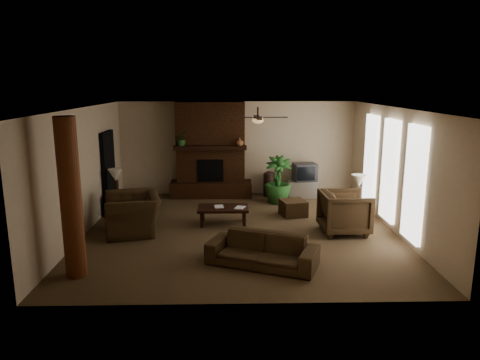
{
  "coord_description": "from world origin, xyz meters",
  "views": [
    {
      "loc": [
        -0.25,
        -9.76,
        3.33
      ],
      "look_at": [
        0.0,
        0.4,
        1.1
      ],
      "focal_mm": 33.2,
      "sensor_mm": 36.0,
      "label": 1
    }
  ],
  "objects_px": {
    "coffee_table": "(223,209)",
    "lamp_right": "(359,183)",
    "floor_plant": "(278,190)",
    "lamp_left": "(115,177)",
    "armchair_left": "(133,207)",
    "tv_stand": "(302,189)",
    "log_column": "(71,199)",
    "floor_vase": "(269,182)",
    "ottoman": "(293,208)",
    "side_table_right": "(357,213)",
    "armchair_right": "(345,210)",
    "side_table_left": "(117,204)",
    "sofa": "(262,245)"
  },
  "relations": [
    {
      "from": "log_column",
      "to": "ottoman",
      "type": "relative_size",
      "value": 4.67
    },
    {
      "from": "sofa",
      "to": "lamp_right",
      "type": "xyz_separation_m",
      "value": [
        2.47,
        2.46,
        0.61
      ]
    },
    {
      "from": "ottoman",
      "to": "floor_plant",
      "type": "bearing_deg",
      "value": 102.2
    },
    {
      "from": "coffee_table",
      "to": "ottoman",
      "type": "relative_size",
      "value": 2.0
    },
    {
      "from": "coffee_table",
      "to": "ottoman",
      "type": "xyz_separation_m",
      "value": [
        1.79,
        0.68,
        -0.17
      ]
    },
    {
      "from": "lamp_left",
      "to": "lamp_right",
      "type": "relative_size",
      "value": 1.0
    },
    {
      "from": "coffee_table",
      "to": "floor_plant",
      "type": "xyz_separation_m",
      "value": [
        1.52,
        1.92,
        0.0
      ]
    },
    {
      "from": "coffee_table",
      "to": "floor_plant",
      "type": "distance_m",
      "value": 2.44
    },
    {
      "from": "armchair_left",
      "to": "ottoman",
      "type": "relative_size",
      "value": 2.23
    },
    {
      "from": "coffee_table",
      "to": "side_table_right",
      "type": "xyz_separation_m",
      "value": [
        3.22,
        -0.03,
        -0.1
      ]
    },
    {
      "from": "log_column",
      "to": "floor_vase",
      "type": "relative_size",
      "value": 3.64
    },
    {
      "from": "coffee_table",
      "to": "armchair_left",
      "type": "bearing_deg",
      "value": -165.86
    },
    {
      "from": "coffee_table",
      "to": "log_column",
      "type": "bearing_deg",
      "value": -131.75
    },
    {
      "from": "armchair_left",
      "to": "tv_stand",
      "type": "distance_m",
      "value": 5.36
    },
    {
      "from": "side_table_left",
      "to": "armchair_left",
      "type": "bearing_deg",
      "value": -63.12
    },
    {
      "from": "armchair_left",
      "to": "coffee_table",
      "type": "relative_size",
      "value": 1.12
    },
    {
      "from": "armchair_right",
      "to": "lamp_left",
      "type": "xyz_separation_m",
      "value": [
        -5.5,
        1.55,
        0.48
      ]
    },
    {
      "from": "tv_stand",
      "to": "ottoman",
      "type": "bearing_deg",
      "value": -104.85
    },
    {
      "from": "coffee_table",
      "to": "lamp_right",
      "type": "distance_m",
      "value": 3.29
    },
    {
      "from": "lamp_right",
      "to": "floor_vase",
      "type": "bearing_deg",
      "value": 124.89
    },
    {
      "from": "ottoman",
      "to": "side_table_left",
      "type": "distance_m",
      "value": 4.54
    },
    {
      "from": "armchair_right",
      "to": "side_table_right",
      "type": "distance_m",
      "value": 0.84
    },
    {
      "from": "armchair_left",
      "to": "armchair_right",
      "type": "xyz_separation_m",
      "value": [
        4.79,
        -0.16,
        -0.06
      ]
    },
    {
      "from": "sofa",
      "to": "armchair_left",
      "type": "distance_m",
      "value": 3.42
    },
    {
      "from": "sofa",
      "to": "floor_vase",
      "type": "bearing_deg",
      "value": 106.11
    },
    {
      "from": "coffee_table",
      "to": "floor_vase",
      "type": "xyz_separation_m",
      "value": [
        1.34,
        2.7,
        0.06
      ]
    },
    {
      "from": "sofa",
      "to": "side_table_left",
      "type": "distance_m",
      "value": 4.85
    },
    {
      "from": "armchair_right",
      "to": "coffee_table",
      "type": "distance_m",
      "value": 2.84
    },
    {
      "from": "armchair_left",
      "to": "lamp_right",
      "type": "relative_size",
      "value": 2.06
    },
    {
      "from": "side_table_left",
      "to": "floor_vase",
      "type": "bearing_deg",
      "value": 23.93
    },
    {
      "from": "sofa",
      "to": "lamp_right",
      "type": "distance_m",
      "value": 3.54
    },
    {
      "from": "ottoman",
      "to": "tv_stand",
      "type": "height_order",
      "value": "tv_stand"
    },
    {
      "from": "lamp_left",
      "to": "armchair_left",
      "type": "bearing_deg",
      "value": -62.95
    },
    {
      "from": "floor_plant",
      "to": "lamp_left",
      "type": "height_order",
      "value": "lamp_left"
    },
    {
      "from": "armchair_left",
      "to": "ottoman",
      "type": "bearing_deg",
      "value": 93.49
    },
    {
      "from": "coffee_table",
      "to": "lamp_right",
      "type": "xyz_separation_m",
      "value": [
        3.23,
        -0.01,
        0.63
      ]
    },
    {
      "from": "floor_plant",
      "to": "side_table_left",
      "type": "distance_m",
      "value": 4.39
    },
    {
      "from": "ottoman",
      "to": "floor_vase",
      "type": "xyz_separation_m",
      "value": [
        -0.44,
        2.02,
        0.23
      ]
    },
    {
      "from": "log_column",
      "to": "lamp_left",
      "type": "xyz_separation_m",
      "value": [
        -0.2,
        3.73,
        -0.4
      ]
    },
    {
      "from": "ottoman",
      "to": "armchair_left",
      "type": "bearing_deg",
      "value": -162.64
    },
    {
      "from": "lamp_right",
      "to": "coffee_table",
      "type": "bearing_deg",
      "value": 179.85
    },
    {
      "from": "floor_vase",
      "to": "lamp_right",
      "type": "xyz_separation_m",
      "value": [
        1.89,
        -2.71,
        0.57
      ]
    },
    {
      "from": "coffee_table",
      "to": "side_table_right",
      "type": "height_order",
      "value": "side_table_right"
    },
    {
      "from": "sofa",
      "to": "floor_vase",
      "type": "relative_size",
      "value": 2.63
    },
    {
      "from": "ottoman",
      "to": "lamp_left",
      "type": "height_order",
      "value": "lamp_left"
    },
    {
      "from": "tv_stand",
      "to": "side_table_right",
      "type": "xyz_separation_m",
      "value": [
        0.89,
        -2.61,
        0.03
      ]
    },
    {
      "from": "armchair_left",
      "to": "floor_plant",
      "type": "relative_size",
      "value": 1.0
    },
    {
      "from": "tv_stand",
      "to": "floor_plant",
      "type": "height_order",
      "value": "floor_plant"
    },
    {
      "from": "sofa",
      "to": "armchair_left",
      "type": "bearing_deg",
      "value": 167.53
    },
    {
      "from": "tv_stand",
      "to": "lamp_right",
      "type": "height_order",
      "value": "lamp_right"
    }
  ]
}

